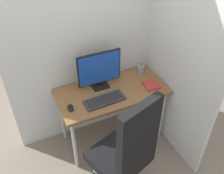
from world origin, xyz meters
The scene contains 10 objects.
ground_plane centered at (0.00, 0.00, 0.00)m, with size 8.00×8.00×0.00m, color slate.
wall_back centered at (0.00, 0.33, 1.40)m, with size 2.11×0.04×2.80m, color silver.
wall_side_right centered at (0.64, -0.13, 1.40)m, with size 0.04×1.50×2.80m, color silver.
desk centered at (0.00, 0.00, 0.67)m, with size 1.21×0.60×0.75m.
office_chair centered at (-0.21, -0.76, 0.67)m, with size 0.59×0.61×1.30m.
monitor centered at (-0.09, 0.13, 0.97)m, with size 0.49×0.15×0.43m.
keyboard centered at (-0.14, -0.13, 0.76)m, with size 0.43×0.19×0.03m.
mouse centered at (-0.50, -0.10, 0.77)m, with size 0.06×0.11×0.04m, color black.
pen_holder centered at (0.46, 0.17, 0.79)m, with size 0.08×0.08×0.16m.
notebook centered at (0.44, -0.10, 0.76)m, with size 0.16×0.18×0.02m, color #B23333.
Camera 1 is at (-0.91, -1.97, 2.49)m, focal length 40.56 mm.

